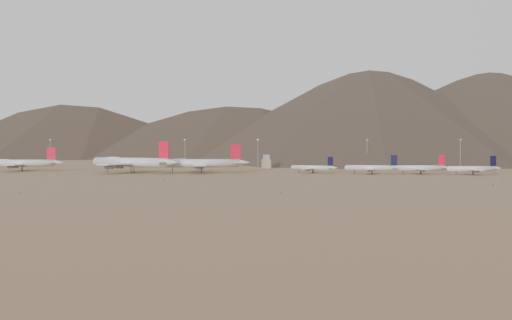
# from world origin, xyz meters

# --- Properties ---
(ground) EXTENTS (3000.00, 3000.00, 0.00)m
(ground) POSITION_xyz_m (0.00, 0.00, 0.00)
(ground) COLOR olive
(ground) RESTS_ON ground
(mountain_ridge) EXTENTS (4400.00, 1000.00, 300.00)m
(mountain_ridge) POSITION_xyz_m (0.00, 900.00, 150.00)
(mountain_ridge) COLOR #443629
(mountain_ridge) RESTS_ON ground
(widebody_west) EXTENTS (63.06, 49.21, 18.86)m
(widebody_west) POSITION_xyz_m (-156.90, 36.51, 6.50)
(widebody_west) COLOR silver
(widebody_west) RESTS_ON ground
(widebody_centre) EXTENTS (75.74, 60.46, 23.53)m
(widebody_centre) POSITION_xyz_m (-59.94, 20.84, 8.11)
(widebody_centre) COLOR silver
(widebody_centre) RESTS_ON ground
(widebody_east) EXTENTS (69.26, 54.76, 21.08)m
(widebody_east) POSITION_xyz_m (-9.37, 31.37, 7.27)
(widebody_east) COLOR silver
(widebody_east) RESTS_ON ground
(narrowbody_a) EXTENTS (35.99, 26.83, 12.35)m
(narrowbody_a) POSITION_xyz_m (75.54, 38.31, 4.01)
(narrowbody_a) COLOR silver
(narrowbody_a) RESTS_ON ground
(narrowbody_b) EXTENTS (42.02, 30.26, 13.87)m
(narrowbody_b) POSITION_xyz_m (118.90, 29.69, 4.50)
(narrowbody_b) COLOR silver
(narrowbody_b) RESTS_ON ground
(narrowbody_c) EXTENTS (41.34, 30.28, 13.79)m
(narrowbody_c) POSITION_xyz_m (153.42, 32.93, 4.48)
(narrowbody_c) COLOR silver
(narrowbody_c) RESTS_ON ground
(narrowbody_d) EXTENTS (39.92, 29.51, 13.49)m
(narrowbody_d) POSITION_xyz_m (188.99, 27.97, 4.38)
(narrowbody_d) COLOR silver
(narrowbody_d) RESTS_ON ground
(control_tower) EXTENTS (8.00, 8.00, 12.00)m
(control_tower) POSITION_xyz_m (30.00, 120.00, 5.32)
(control_tower) COLOR #9B8E69
(control_tower) RESTS_ON ground
(mast_far_west) EXTENTS (2.00, 0.60, 25.70)m
(mast_far_west) POSITION_xyz_m (-174.30, 122.99, 14.20)
(mast_far_west) COLOR gray
(mast_far_west) RESTS_ON ground
(mast_west) EXTENTS (2.00, 0.60, 25.70)m
(mast_west) POSITION_xyz_m (-47.65, 132.69, 14.20)
(mast_west) COLOR gray
(mast_west) RESTS_ON ground
(mast_centre) EXTENTS (2.00, 0.60, 25.70)m
(mast_centre) POSITION_xyz_m (24.13, 104.96, 14.20)
(mast_centre) COLOR gray
(mast_centre) RESTS_ON ground
(mast_east) EXTENTS (2.00, 0.60, 25.70)m
(mast_east) POSITION_xyz_m (118.15, 146.59, 14.20)
(mast_east) COLOR gray
(mast_east) RESTS_ON ground
(mast_far_east) EXTENTS (2.00, 0.60, 25.70)m
(mast_far_east) POSITION_xyz_m (195.74, 122.91, 14.20)
(mast_far_east) COLOR gray
(mast_far_east) RESTS_ON ground
(desert_scrub) EXTENTS (433.85, 172.20, 0.89)m
(desert_scrub) POSITION_xyz_m (25.03, -47.08, 0.33)
(desert_scrub) COLOR olive
(desert_scrub) RESTS_ON ground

